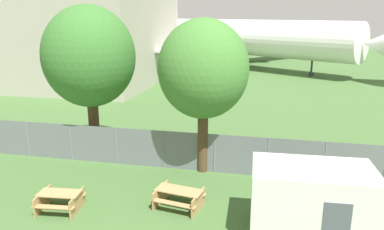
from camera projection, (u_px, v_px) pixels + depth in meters
The scene contains 8 objects.
hangar_building at pixel (34, 16), 42.68m from camera, with size 28.96×18.82×16.21m.
perimeter_fence at pixel (164, 149), 18.60m from camera, with size 56.07×0.07×1.95m.
airplane at pixel (240, 37), 52.57m from camera, with size 39.60×31.52×13.90m.
portable_cabin at pixel (311, 203), 12.74m from camera, with size 4.14×2.54×2.56m.
picnic_bench_near_cabin at pixel (60, 199), 14.66m from camera, with size 1.75×1.56×0.76m.
picnic_bench_open_grass at pixel (179, 196), 14.89m from camera, with size 2.05×1.69×0.76m.
tree_near_hangar at pixel (203, 70), 17.19m from camera, with size 4.21×4.21×7.36m.
tree_left_of_cabin at pixel (89, 57), 19.27m from camera, with size 4.76×4.76×7.98m.
Camera 1 is at (5.06, -7.25, 7.51)m, focal length 35.00 mm.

